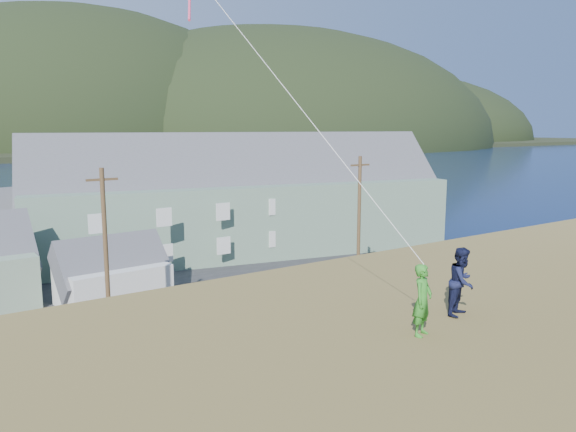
# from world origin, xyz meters

# --- Properties ---
(ground) EXTENTS (900.00, 900.00, 0.00)m
(ground) POSITION_xyz_m (0.00, 0.00, 0.00)
(ground) COLOR #0A1638
(ground) RESTS_ON ground
(grass_strip) EXTENTS (110.00, 8.00, 0.10)m
(grass_strip) POSITION_xyz_m (0.00, -2.00, 0.05)
(grass_strip) COLOR #4C3D19
(grass_strip) RESTS_ON ground
(waterfront_lot) EXTENTS (72.00, 36.00, 0.12)m
(waterfront_lot) POSITION_xyz_m (0.00, 17.00, 0.06)
(waterfront_lot) COLOR #28282B
(waterfront_lot) RESTS_ON ground
(far_hills) EXTENTS (760.00, 265.00, 143.00)m
(far_hills) POSITION_xyz_m (35.59, 279.38, 2.00)
(far_hills) COLOR black
(far_hills) RESTS_ON ground
(lodge) EXTENTS (39.64, 18.45, 13.46)m
(lodge) POSITION_xyz_m (16.55, 18.16, 5.16)
(lodge) COLOR slate
(lodge) RESTS_ON waterfront_lot
(shed_white) EXTENTS (7.31, 5.13, 5.55)m
(shed_white) POSITION_xyz_m (1.36, 8.91, 2.15)
(shed_white) COLOR silver
(shed_white) RESTS_ON waterfront_lot
(shed_palegreen_far) EXTENTS (12.57, 8.93, 7.67)m
(shed_palegreen_far) POSITION_xyz_m (-1.55, 27.27, 2.92)
(shed_palegreen_far) COLOR slate
(shed_palegreen_far) RESTS_ON waterfront_lot
(utility_poles) EXTENTS (35.21, 0.24, 9.76)m
(utility_poles) POSITION_xyz_m (-1.32, 1.50, 4.94)
(utility_poles) COLOR #47331E
(utility_poles) RESTS_ON waterfront_lot
(kite_flyer_green) EXTENTS (0.68, 0.56, 1.59)m
(kite_flyer_green) POSITION_xyz_m (-0.15, -19.14, 7.99)
(kite_flyer_green) COLOR #2A7C21
(kite_flyer_green) RESTS_ON hillside
(kite_flyer_navy) EXTENTS (0.97, 0.86, 1.67)m
(kite_flyer_navy) POSITION_xyz_m (1.65, -18.74, 8.03)
(kite_flyer_navy) COLOR black
(kite_flyer_navy) RESTS_ON hillside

